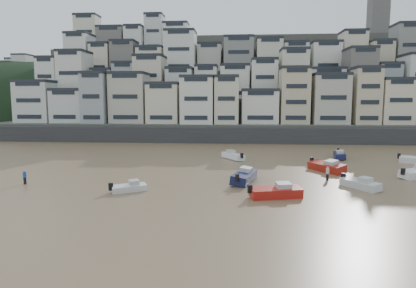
# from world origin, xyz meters

# --- Properties ---
(ground) EXTENTS (400.00, 400.00, 0.00)m
(ground) POSITION_xyz_m (0.00, 0.00, 0.00)
(ground) COLOR olive
(ground) RESTS_ON ground
(harbor_wall) EXTENTS (140.00, 3.00, 3.50)m
(harbor_wall) POSITION_xyz_m (10.00, 65.00, 1.75)
(harbor_wall) COLOR #38383A
(harbor_wall) RESTS_ON ground
(hillside) EXTENTS (141.04, 66.00, 50.00)m
(hillside) POSITION_xyz_m (14.73, 104.84, 13.01)
(hillside) COLOR #4C4C47
(hillside) RESTS_ON ground
(headland) EXTENTS (216.00, 135.00, 53.33)m
(headland) POSITION_xyz_m (-95.00, 135.00, 0.02)
(headland) COLOR black
(headland) RESTS_ON ground
(boat_i) EXTENTS (2.66, 5.68, 1.49)m
(boat_i) POSITION_xyz_m (23.32, 44.41, 0.74)
(boat_i) COLOR #141740
(boat_i) RESTS_ON ground
(boat_e) EXTENTS (5.00, 6.42, 1.71)m
(boat_e) POSITION_xyz_m (18.43, 32.65, 0.85)
(boat_e) COLOR maroon
(boat_e) RESTS_ON ground
(boat_b) EXTENTS (4.13, 5.27, 1.40)m
(boat_b) POSITION_xyz_m (19.86, 22.88, 0.70)
(boat_b) COLOR silver
(boat_b) RESTS_ON ground
(boat_a) EXTENTS (6.07, 3.26, 1.58)m
(boat_a) POSITION_xyz_m (10.04, 18.16, 0.79)
(boat_a) COLOR #AB1C15
(boat_a) RESTS_ON ground
(boat_j) EXTENTS (4.23, 3.18, 1.12)m
(boat_j) POSITION_xyz_m (-5.59, 19.40, 0.56)
(boat_j) COLOR silver
(boat_j) RESTS_ON ground
(boat_c) EXTENTS (3.79, 6.80, 1.77)m
(boat_c) POSITION_xyz_m (6.94, 25.05, 0.88)
(boat_c) COLOR #13183C
(boat_c) RESTS_ON ground
(boat_h) EXTENTS (4.49, 5.60, 1.50)m
(boat_h) POSITION_xyz_m (5.40, 42.17, 0.75)
(boat_h) COLOR white
(boat_h) RESTS_ON ground
(person_blue) EXTENTS (0.44, 0.44, 1.74)m
(person_blue) POSITION_xyz_m (-18.88, 21.92, 0.87)
(person_blue) COLOR #1649AA
(person_blue) RESTS_ON ground
(person_pink) EXTENTS (0.44, 0.44, 1.74)m
(person_pink) POSITION_xyz_m (17.20, 26.83, 0.87)
(person_pink) COLOR #D7A197
(person_pink) RESTS_ON ground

